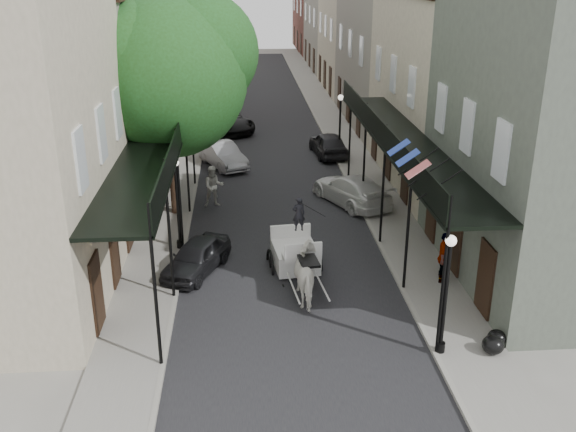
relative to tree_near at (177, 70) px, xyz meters
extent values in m
plane|color=gray|center=(4.20, -10.18, -6.49)|extent=(140.00, 140.00, 0.00)
cube|color=black|center=(4.20, 9.82, -6.48)|extent=(8.00, 90.00, 0.01)
cube|color=gray|center=(-0.80, 9.82, -6.43)|extent=(2.20, 90.00, 0.12)
cube|color=gray|center=(9.20, 9.82, -6.43)|extent=(2.20, 90.00, 0.12)
cube|color=#C2B59B|center=(-4.40, 19.82, -1.24)|extent=(5.00, 80.00, 10.50)
cube|color=gray|center=(12.80, 19.82, -1.24)|extent=(5.00, 80.00, 10.50)
cube|color=black|center=(-0.80, -3.18, -2.49)|extent=(2.20, 18.00, 0.12)
cube|color=black|center=(0.25, -3.18, -1.99)|extent=(0.06, 18.00, 1.00)
cylinder|color=black|center=(0.20, -12.18, -4.37)|extent=(0.10, 0.10, 4.00)
cylinder|color=black|center=(0.20, -4.18, -4.37)|extent=(0.10, 0.10, 4.00)
cylinder|color=black|center=(0.20, 3.82, -4.37)|extent=(0.10, 0.10, 4.00)
cube|color=black|center=(9.20, -3.18, -2.49)|extent=(2.20, 18.00, 0.12)
cube|color=black|center=(8.15, -3.18, -1.99)|extent=(0.06, 18.00, 1.00)
cylinder|color=black|center=(8.20, -12.18, -4.37)|extent=(0.10, 0.10, 4.00)
cylinder|color=black|center=(8.20, -4.18, -4.37)|extent=(0.10, 0.10, 4.00)
cylinder|color=black|center=(8.20, 3.82, -4.37)|extent=(0.10, 0.10, 4.00)
cylinder|color=#382619|center=(-0.40, -0.18, -3.57)|extent=(0.44, 0.44, 5.60)
sphere|color=#1D4416|center=(-0.40, -0.18, -0.29)|extent=(6.80, 6.80, 6.80)
sphere|color=#1D4416|center=(0.96, 0.42, 0.71)|extent=(5.10, 5.10, 5.10)
cylinder|color=#382619|center=(-0.40, 13.82, -3.85)|extent=(0.44, 0.44, 5.04)
sphere|color=#1D4416|center=(-0.40, 13.82, -0.91)|extent=(6.00, 6.00, 6.00)
sphere|color=#1D4416|center=(0.80, 14.42, -0.01)|extent=(4.50, 4.50, 4.50)
cylinder|color=black|center=(8.30, -12.18, -6.22)|extent=(0.28, 0.28, 0.30)
cylinder|color=black|center=(8.30, -12.18, -4.67)|extent=(0.12, 0.12, 3.40)
sphere|color=white|center=(8.30, -12.18, -2.82)|extent=(0.32, 0.32, 0.32)
cylinder|color=black|center=(0.10, -4.18, -6.22)|extent=(0.28, 0.28, 0.30)
cylinder|color=black|center=(0.10, -4.18, -4.67)|extent=(0.12, 0.12, 3.40)
sphere|color=white|center=(0.10, -4.18, -2.82)|extent=(0.32, 0.32, 0.32)
cylinder|color=black|center=(8.30, 7.82, -6.22)|extent=(0.28, 0.28, 0.30)
cylinder|color=black|center=(8.30, 7.82, -4.67)|extent=(0.12, 0.12, 3.40)
sphere|color=white|center=(8.30, 7.82, -2.82)|extent=(0.32, 0.32, 0.32)
imported|color=white|center=(4.81, -8.56, -5.57)|extent=(1.23, 2.28, 1.84)
torus|color=black|center=(3.55, -5.44, -5.80)|extent=(0.26, 1.44, 1.44)
torus|color=black|center=(5.37, -5.24, -5.80)|extent=(0.26, 1.44, 1.44)
torus|color=black|center=(3.94, -6.97, -6.13)|extent=(0.16, 0.75, 0.75)
torus|color=black|center=(5.32, -6.82, -6.13)|extent=(0.16, 0.75, 0.75)
cube|color=silver|center=(4.48, -5.56, -5.32)|extent=(1.77, 2.17, 0.78)
cube|color=silver|center=(4.61, -6.73, -4.76)|extent=(1.40, 0.76, 0.13)
cube|color=silver|center=(4.64, -7.00, -4.42)|extent=(1.34, 0.26, 0.56)
imported|color=black|center=(4.61, -6.73, -4.06)|extent=(0.49, 0.35, 1.26)
imported|color=#B3B4A9|center=(1.30, 0.79, -5.51)|extent=(1.06, 0.89, 1.96)
imported|color=gray|center=(-1.60, 12.09, -5.59)|extent=(1.09, 0.75, 1.55)
imported|color=gray|center=(9.67, -7.83, -5.42)|extent=(0.88, 1.20, 1.89)
imported|color=black|center=(0.87, -6.18, -5.87)|extent=(2.81, 3.90, 1.23)
imported|color=gray|center=(1.60, 7.03, -5.81)|extent=(3.00, 4.34, 1.35)
imported|color=black|center=(1.60, 15.26, -5.72)|extent=(4.58, 6.08, 1.53)
imported|color=silver|center=(7.80, 0.60, -5.79)|extent=(3.77, 5.22, 1.40)
imported|color=black|center=(7.80, 8.82, -5.77)|extent=(2.11, 4.35, 1.43)
ellipsoid|color=black|center=(9.80, -12.38, -6.09)|extent=(0.65, 0.65, 0.55)
ellipsoid|color=black|center=(10.10, -11.93, -6.14)|extent=(0.57, 0.57, 0.45)
camera|label=1|loc=(2.65, -27.84, 4.27)|focal=40.00mm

